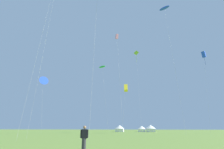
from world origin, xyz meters
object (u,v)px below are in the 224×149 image
kite_yellow_box (126,88)px  kite_blue_delta (43,82)px  kite_lime_diamond (136,55)px  person_spectator (84,139)px  festival_tent_right (120,128)px  kite_pink_box (117,37)px  festival_tent_center (151,128)px  festival_tent_left (142,129)px  kite_blue_box (204,55)px  kite_green_parafoil (102,67)px  kite_blue_parafoil (164,8)px

kite_yellow_box → kite_blue_delta: size_ratio=0.96×
kite_lime_diamond → person_spectator: 58.14m
kite_lime_diamond → festival_tent_right: bearing=122.2°
kite_pink_box → kite_yellow_box: size_ratio=1.64×
kite_lime_diamond → festival_tent_center: (4.24, 14.64, -28.23)m
festival_tent_center → festival_tent_left: bearing=180.0°
kite_blue_box → festival_tent_center: (-19.66, 17.41, -25.07)m
kite_pink_box → kite_blue_box: kite_pink_box is taller
kite_green_parafoil → festival_tent_right: (1.06, 30.38, -17.84)m
kite_blue_parafoil → kite_yellow_box: (-12.84, 21.21, -16.44)m
kite_blue_parafoil → kite_pink_box: kite_blue_parafoil is taller
person_spectator → kite_pink_box: bearing=93.9°
kite_pink_box → kite_blue_box: bearing=29.5°
kite_green_parafoil → kite_lime_diamond: 21.49m
kite_pink_box → kite_blue_delta: kite_pink_box is taller
person_spectator → kite_lime_diamond: bearing=86.6°
person_spectator → festival_tent_right: 65.24m
kite_blue_delta → festival_tent_left: bearing=42.1°
kite_blue_parafoil → kite_blue_box: (15.48, 20.52, -5.46)m
kite_green_parafoil → kite_blue_delta: 21.08m
kite_yellow_box → festival_tent_left: size_ratio=4.40×
kite_pink_box → kite_lime_diamond: 20.01m
kite_blue_delta → festival_tent_right: size_ratio=4.05×
kite_blue_parafoil → kite_green_parafoil: bearing=158.0°
kite_green_parafoil → person_spectator: kite_green_parafoil is taller
kite_green_parafoil → kite_blue_delta: kite_green_parafoil is taller
kite_blue_parafoil → festival_tent_center: kite_blue_parafoil is taller
kite_pink_box → festival_tent_center: bearing=74.5°
kite_lime_diamond → kite_pink_box: bearing=-105.0°
festival_tent_center → kite_blue_box: bearing=-41.5°
festival_tent_left → festival_tent_center: size_ratio=0.87×
festival_tent_left → person_spectator: bearing=-93.0°
kite_yellow_box → festival_tent_right: bearing=105.9°
kite_blue_box → kite_lime_diamond: size_ratio=0.88×
kite_blue_delta → person_spectator: size_ratio=10.31×
kite_pink_box → kite_green_parafoil: bearing=146.3°
kite_blue_parafoil → kite_lime_diamond: 24.87m
kite_blue_delta → festival_tent_center: (35.21, 28.36, -14.45)m
kite_yellow_box → kite_blue_box: 30.39m
kite_yellow_box → person_spectator: size_ratio=9.92×
kite_blue_parafoil → kite_blue_delta: 43.61m
kite_blue_box → festival_tent_right: (-33.10, 17.41, -25.11)m
kite_pink_box → festival_tent_left: kite_pink_box is taller
kite_lime_diamond → person_spectator: (-3.01, -50.30, -29.00)m
festival_tent_left → kite_blue_box: bearing=-36.6°
kite_yellow_box → kite_lime_diamond: 14.96m
kite_lime_diamond → kite_blue_delta: bearing=-156.1°
kite_blue_parafoil → person_spectator: (-11.43, -27.01, -31.30)m
festival_tent_right → kite_blue_parafoil: bearing=-65.1°
kite_pink_box → kite_yellow_box: (0.69, 17.09, -11.56)m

